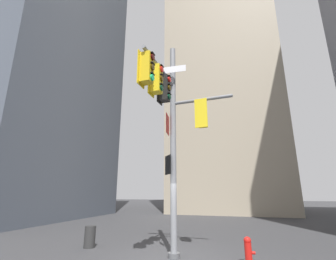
# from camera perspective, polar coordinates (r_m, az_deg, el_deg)

# --- Properties ---
(ground) EXTENTS (120.00, 120.00, 0.00)m
(ground) POSITION_cam_1_polar(r_m,az_deg,el_deg) (9.11, 1.46, -28.97)
(ground) COLOR #38383A
(building_mid_block) EXTENTS (12.83, 12.83, 54.16)m
(building_mid_block) POSITION_cam_1_polar(r_m,az_deg,el_deg) (39.04, 12.30, 24.95)
(building_mid_block) COLOR tan
(building_mid_block) RESTS_ON ground
(signal_pole_assembly) EXTENTS (2.97, 3.13, 8.24)m
(signal_pole_assembly) POSITION_cam_1_polar(r_m,az_deg,el_deg) (8.57, 0.84, 3.84)
(signal_pole_assembly) COLOR gray
(signal_pole_assembly) RESTS_ON ground
(fire_hydrant) EXTENTS (0.33, 0.23, 0.82)m
(fire_hydrant) POSITION_cam_1_polar(r_m,az_deg,el_deg) (8.58, 19.18, -26.16)
(fire_hydrant) COLOR red
(fire_hydrant) RESTS_ON ground
(trash_bin) EXTENTS (0.44, 0.44, 0.84)m
(trash_bin) POSITION_cam_1_polar(r_m,az_deg,el_deg) (10.95, -18.72, -23.66)
(trash_bin) COLOR #2D2D2D
(trash_bin) RESTS_ON ground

